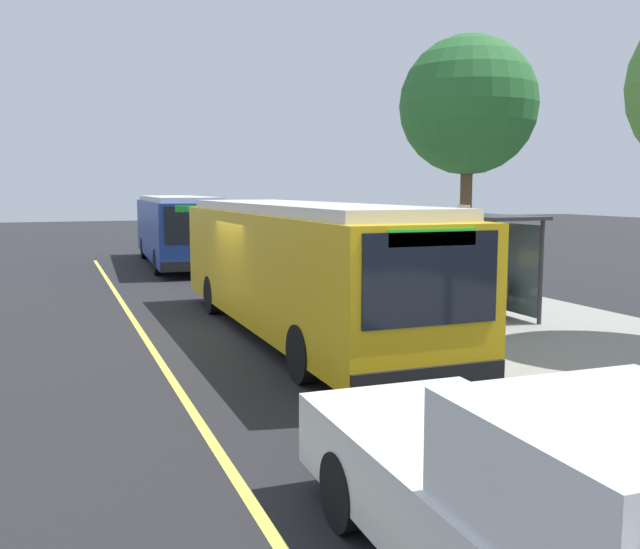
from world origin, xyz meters
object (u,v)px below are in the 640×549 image
(route_sign_post, at_px, (463,252))
(waiting_bench, at_px, (482,295))
(transit_bus_second, at_px, (177,228))
(transit_bus_main, at_px, (298,264))
(pickup_truck, at_px, (551,513))
(pedestrian_commuter, at_px, (382,274))

(route_sign_post, bearing_deg, waiting_bench, 137.84)
(transit_bus_second, distance_m, route_sign_post, 18.11)
(transit_bus_main, xyz_separation_m, pickup_truck, (10.40, -1.66, -0.76))
(transit_bus_main, xyz_separation_m, transit_bus_second, (-15.79, 0.03, -0.00))
(transit_bus_main, height_order, pedestrian_commuter, transit_bus_main)
(transit_bus_second, relative_size, waiting_bench, 7.02)
(waiting_bench, xyz_separation_m, pedestrian_commuter, (-1.26, -2.15, 0.48))
(transit_bus_second, relative_size, pickup_truck, 2.07)
(route_sign_post, bearing_deg, transit_bus_second, -170.97)
(transit_bus_second, xyz_separation_m, pedestrian_commuter, (14.39, 2.71, -0.50))
(transit_bus_main, height_order, route_sign_post, same)
(transit_bus_second, bearing_deg, route_sign_post, 9.03)
(waiting_bench, relative_size, pedestrian_commuter, 0.95)
(waiting_bench, relative_size, route_sign_post, 0.57)
(pickup_truck, bearing_deg, transit_bus_second, 176.32)
(transit_bus_second, bearing_deg, pedestrian_commuter, 10.68)
(pedestrian_commuter, bearing_deg, transit_bus_main, -62.87)
(pedestrian_commuter, bearing_deg, route_sign_post, 2.10)
(route_sign_post, height_order, pedestrian_commuter, route_sign_post)
(pedestrian_commuter, bearing_deg, waiting_bench, 59.55)
(waiting_bench, height_order, route_sign_post, route_sign_post)
(transit_bus_main, height_order, transit_bus_second, same)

